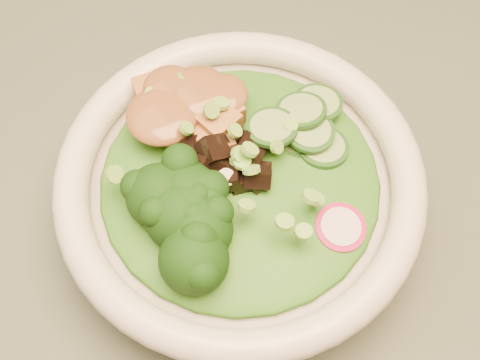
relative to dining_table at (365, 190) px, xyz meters
name	(u,v)px	position (x,y,z in m)	size (l,w,h in m)	color
floor	(304,359)	(0.00, 0.00, -0.64)	(4.00, 4.00, 0.00)	#56331D
dining_table	(365,190)	(0.00, 0.00, 0.00)	(1.20, 0.80, 0.75)	black
salad_bowl	(240,193)	(-0.14, -0.02, 0.15)	(0.23, 0.23, 0.06)	silver
lettuce_bed	(240,179)	(-0.14, -0.02, 0.17)	(0.17, 0.17, 0.02)	#2B6A16
broccoli_florets	(177,229)	(-0.19, -0.03, 0.18)	(0.07, 0.06, 0.04)	black
radish_slices	(312,234)	(-0.12, -0.07, 0.17)	(0.09, 0.03, 0.02)	#B00D47
cucumber_slices	(303,118)	(-0.08, 0.00, 0.18)	(0.06, 0.06, 0.03)	#92C26B
mushroom_heap	(228,160)	(-0.14, -0.01, 0.18)	(0.06, 0.06, 0.03)	black
tofu_cubes	(181,118)	(-0.15, 0.03, 0.18)	(0.08, 0.05, 0.03)	#A77137
peanut_sauce	(179,108)	(-0.15, 0.03, 0.19)	(0.06, 0.05, 0.01)	brown
scallion_garnish	(240,163)	(-0.14, -0.02, 0.19)	(0.16, 0.16, 0.02)	#76B941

